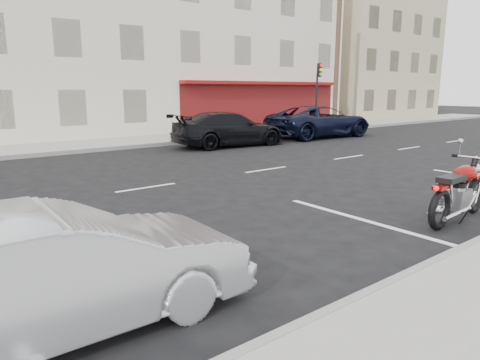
# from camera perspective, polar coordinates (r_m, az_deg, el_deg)

# --- Properties ---
(ground) EXTENTS (120.00, 120.00, 0.00)m
(ground) POSITION_cam_1_polar(r_m,az_deg,el_deg) (11.91, -3.71, 0.30)
(ground) COLOR black
(ground) RESTS_ON ground
(bldg_cream) EXTENTS (12.00, 12.00, 11.50)m
(bldg_cream) POSITION_cam_1_polar(r_m,az_deg,el_deg) (26.55, -29.34, 17.74)
(bldg_cream) COLOR beige
(bldg_cream) RESTS_ON ground
(bldg_corner) EXTENTS (14.00, 12.00, 12.50)m
(bldg_corner) POSITION_cam_1_polar(r_m,az_deg,el_deg) (31.57, -4.14, 18.92)
(bldg_corner) COLOR beige
(bldg_corner) RESTS_ON ground
(bldg_far_east) EXTENTS (12.00, 12.00, 11.00)m
(bldg_far_east) POSITION_cam_1_polar(r_m,az_deg,el_deg) (41.75, 13.91, 15.87)
(bldg_far_east) COLOR tan
(bldg_far_east) RESTS_ON ground
(utility_pole) EXTENTS (1.80, 0.30, 9.00)m
(utility_pole) POSITION_cam_1_polar(r_m,az_deg,el_deg) (28.73, 12.85, 16.33)
(utility_pole) COLOR #422D1E
(utility_pole) RESTS_ON sidewalk_far
(traffic_light) EXTENTS (0.26, 0.30, 3.80)m
(traffic_light) POSITION_cam_1_polar(r_m,az_deg,el_deg) (26.94, 10.33, 12.09)
(traffic_light) COLOR black
(traffic_light) RESTS_ON sidewalk_far
(fire_hydrant) EXTENTS (0.20, 0.20, 0.72)m
(fire_hydrant) POSITION_cam_1_polar(r_m,az_deg,el_deg) (26.03, 7.66, 7.72)
(fire_hydrant) COLOR beige
(fire_hydrant) RESTS_ON sidewalk_far
(motorcycle) EXTENTS (2.31, 0.76, 1.16)m
(motorcycle) POSITION_cam_1_polar(r_m,az_deg,el_deg) (9.62, 29.00, -0.80)
(motorcycle) COLOR black
(motorcycle) RESTS_ON ground
(sedan_silver) EXTENTS (3.95, 1.47, 1.29)m
(sedan_silver) POSITION_cam_1_polar(r_m,az_deg,el_deg) (4.65, -23.05, -11.24)
(sedan_silver) COLOR #ABADB3
(sedan_silver) RESTS_ON ground
(suv_far) EXTENTS (5.93, 3.04, 1.60)m
(suv_far) POSITION_cam_1_polar(r_m,az_deg,el_deg) (22.58, 10.55, 7.69)
(suv_far) COLOR black
(suv_far) RESTS_ON ground
(car_far) EXTENTS (5.23, 2.50, 1.47)m
(car_far) POSITION_cam_1_polar(r_m,az_deg,el_deg) (18.57, -1.48, 6.80)
(car_far) COLOR black
(car_far) RESTS_ON ground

